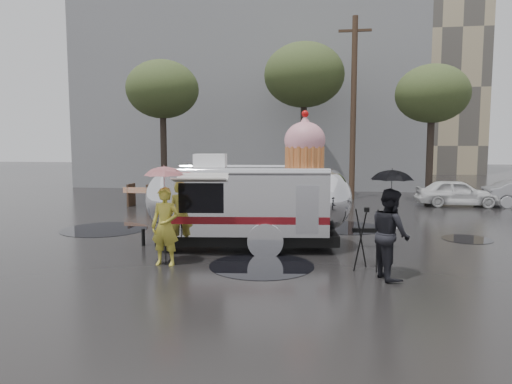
% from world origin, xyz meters
% --- Properties ---
extents(ground, '(120.00, 120.00, 0.00)m').
position_xyz_m(ground, '(0.00, 0.00, 0.00)').
color(ground, black).
rests_on(ground, ground).
extents(puddles, '(13.76, 10.59, 0.01)m').
position_xyz_m(puddles, '(0.29, 2.36, 0.01)').
color(puddles, black).
rests_on(puddles, ground).
extents(grey_building, '(22.00, 12.00, 13.00)m').
position_xyz_m(grey_building, '(-4.00, 24.00, 6.50)').
color(grey_building, slate).
rests_on(grey_building, ground).
extents(utility_pole, '(1.60, 0.28, 9.00)m').
position_xyz_m(utility_pole, '(2.50, 14.00, 4.62)').
color(utility_pole, '#473323').
rests_on(utility_pole, ground).
extents(tree_left, '(3.64, 3.64, 6.95)m').
position_xyz_m(tree_left, '(-7.00, 13.00, 5.48)').
color(tree_left, '#382D26').
rests_on(tree_left, ground).
extents(tree_mid, '(4.20, 4.20, 8.03)m').
position_xyz_m(tree_mid, '(0.00, 15.00, 6.34)').
color(tree_mid, '#382D26').
rests_on(tree_mid, ground).
extents(tree_right, '(3.36, 3.36, 6.42)m').
position_xyz_m(tree_right, '(6.00, 13.00, 5.06)').
color(tree_right, '#382D26').
rests_on(tree_right, ground).
extents(barricade_row, '(4.30, 0.80, 1.00)m').
position_xyz_m(barricade_row, '(-5.55, 9.96, 0.52)').
color(barricade_row, '#473323').
rests_on(barricade_row, ground).
extents(airstream_trailer, '(6.85, 3.07, 3.70)m').
position_xyz_m(airstream_trailer, '(-0.83, 2.55, 1.30)').
color(airstream_trailer, silver).
rests_on(airstream_trailer, ground).
extents(person_left, '(0.67, 0.47, 1.78)m').
position_xyz_m(person_left, '(-2.48, 0.39, 0.89)').
color(person_left, gold).
rests_on(person_left, ground).
extents(umbrella_pink, '(1.08, 1.08, 2.28)m').
position_xyz_m(umbrella_pink, '(-2.48, 0.39, 1.92)').
color(umbrella_pink, pink).
rests_on(umbrella_pink, ground).
extents(person_right, '(0.73, 1.00, 1.85)m').
position_xyz_m(person_right, '(2.41, 0.06, 0.93)').
color(person_right, black).
rests_on(person_right, ground).
extents(umbrella_black, '(1.04, 1.04, 2.26)m').
position_xyz_m(umbrella_black, '(2.41, 0.06, 1.90)').
color(umbrella_black, black).
rests_on(umbrella_black, ground).
extents(tripod, '(0.53, 0.57, 1.39)m').
position_xyz_m(tripod, '(1.99, 0.61, 0.80)').
color(tripod, black).
rests_on(tripod, ground).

